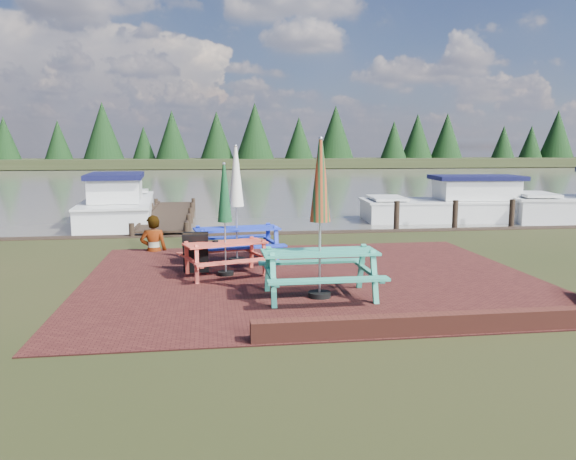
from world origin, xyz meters
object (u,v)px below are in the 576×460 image
(picnic_table_blue, at_px, (237,222))
(boat_jetty, at_px, (118,206))
(picnic_table_red, at_px, (225,237))
(boat_near, at_px, (458,206))
(person, at_px, (152,216))
(chalkboard, at_px, (196,253))
(jetty, at_px, (169,215))
(picnic_table_teal, at_px, (320,244))

(picnic_table_blue, height_order, boat_jetty, picnic_table_blue)
(picnic_table_red, bearing_deg, boat_near, 26.59)
(boat_near, relative_size, person, 3.93)
(picnic_table_blue, distance_m, chalkboard, 1.40)
(chalkboard, distance_m, jetty, 9.51)
(picnic_table_red, relative_size, chalkboard, 2.72)
(boat_jetty, bearing_deg, jetty, -18.81)
(picnic_table_blue, height_order, boat_near, picnic_table_blue)
(picnic_table_blue, bearing_deg, picnic_table_red, -111.38)
(boat_jetty, xyz_separation_m, person, (1.96, -7.33, 0.50))
(picnic_table_red, relative_size, boat_jetty, 0.32)
(picnic_table_blue, bearing_deg, person, 132.40)
(boat_jetty, bearing_deg, person, -79.32)
(jetty, relative_size, boat_jetty, 1.25)
(chalkboard, relative_size, jetty, 0.09)
(boat_jetty, bearing_deg, boat_near, -9.87)
(boat_jetty, bearing_deg, picnic_table_red, -74.58)
(picnic_table_teal, height_order, picnic_table_red, picnic_table_teal)
(picnic_table_red, distance_m, boat_jetty, 10.93)
(picnic_table_red, height_order, chalkboard, picnic_table_red)
(jetty, distance_m, person, 6.88)
(picnic_table_teal, height_order, boat_near, picnic_table_teal)
(boat_jetty, height_order, person, person)
(picnic_table_teal, distance_m, chalkboard, 3.23)
(chalkboard, xyz_separation_m, boat_near, (9.82, 8.66, -0.06))
(picnic_table_teal, bearing_deg, person, 123.66)
(boat_near, xyz_separation_m, person, (-10.93, -6.07, 0.55))
(picnic_table_red, relative_size, picnic_table_blue, 0.86)
(picnic_table_teal, xyz_separation_m, boat_jetty, (-5.26, 12.24, -0.55))
(picnic_table_red, relative_size, person, 1.25)
(chalkboard, height_order, jetty, chalkboard)
(picnic_table_red, relative_size, jetty, 0.25)
(picnic_table_red, distance_m, jetty, 9.98)
(picnic_table_teal, height_order, boat_jetty, picnic_table_teal)
(chalkboard, relative_size, person, 0.46)
(person, bearing_deg, chalkboard, 111.44)
(picnic_table_blue, height_order, chalkboard, picnic_table_blue)
(picnic_table_red, distance_m, boat_near, 12.90)
(boat_jetty, distance_m, person, 7.60)
(chalkboard, height_order, boat_near, boat_near)
(picnic_table_teal, relative_size, jetty, 0.30)
(picnic_table_teal, bearing_deg, boat_near, 54.96)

